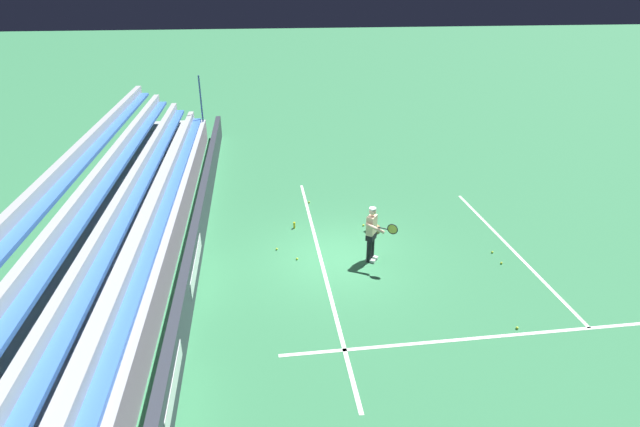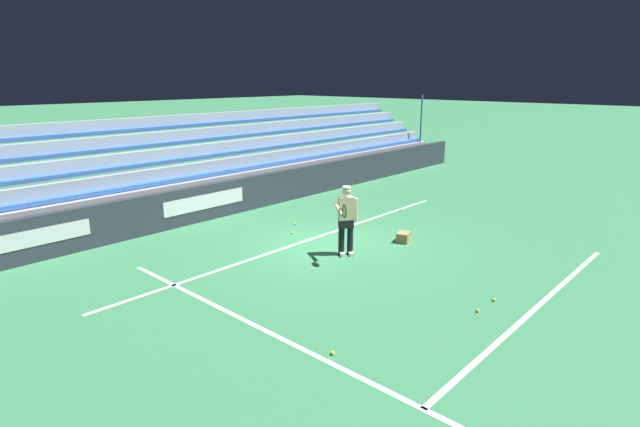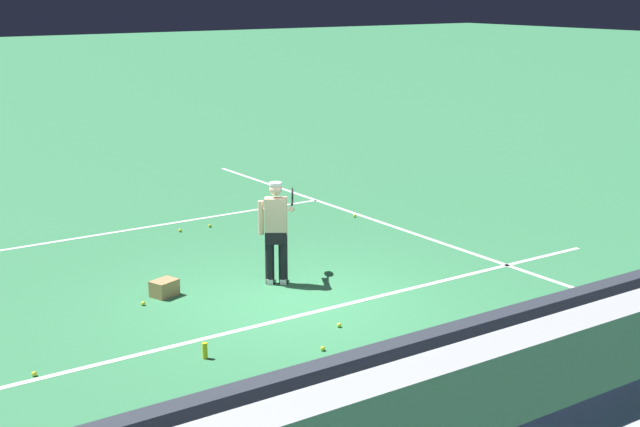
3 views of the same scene
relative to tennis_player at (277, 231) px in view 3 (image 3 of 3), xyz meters
name	(u,v)px [view 3 (image 3 of 3)]	position (x,y,z in m)	size (l,w,h in m)	color
ground_plane	(297,303)	(-0.25, -0.98, -0.89)	(160.00, 160.00, 0.00)	#337A4C
court_baseline_white	(315,312)	(-0.25, -1.48, -0.89)	(12.00, 0.10, 0.01)	white
court_sideline_white	(355,213)	(3.86, 3.02, -0.89)	(0.10, 12.00, 0.01)	white
court_service_line_white	(150,226)	(-0.25, 4.52, -0.89)	(8.22, 0.10, 0.01)	white
back_wall_sponsor_board	(491,359)	(-0.24, -5.15, -0.34)	(27.35, 0.25, 1.10)	#2D333D
tennis_player	(277,231)	(0.00, 0.00, 0.00)	(0.96, 0.83, 1.71)	black
ball_box_cardboard	(164,288)	(-1.81, 0.48, -0.76)	(0.40, 0.30, 0.26)	#A87F51
tennis_ball_by_box	(210,226)	(0.73, 3.78, -0.86)	(0.07, 0.07, 0.07)	#CCE533
tennis_ball_far_left	(339,325)	(-0.31, -2.19, -0.86)	(0.07, 0.07, 0.07)	#CCE533
tennis_ball_far_right	(323,348)	(-0.99, -2.76, -0.86)	(0.07, 0.07, 0.07)	#CCE533
tennis_ball_midcourt	(354,216)	(3.66, 2.77, -0.86)	(0.07, 0.07, 0.07)	#CCE533
tennis_ball_stray_back	(34,374)	(-4.46, -1.37, -0.86)	(0.07, 0.07, 0.07)	#CCE533
tennis_ball_on_baseline	(180,230)	(0.07, 3.80, -0.86)	(0.07, 0.07, 0.07)	#CCE533
tennis_ball_toward_net	(143,303)	(-2.27, 0.26, -0.86)	(0.07, 0.07, 0.07)	#CCE533
water_bottle	(205,351)	(-2.42, -2.09, -0.78)	(0.07, 0.07, 0.22)	yellow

